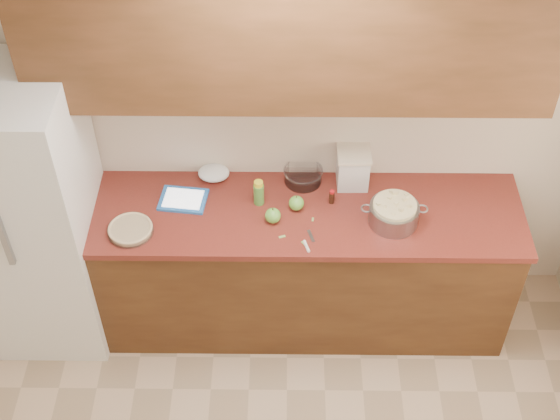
{
  "coord_description": "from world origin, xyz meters",
  "views": [
    {
      "loc": [
        -0.02,
        -1.58,
        4.01
      ],
      "look_at": [
        -0.05,
        1.43,
        0.98
      ],
      "focal_mm": 50.0,
      "sensor_mm": 36.0,
      "label": 1
    }
  ],
  "objects_px": {
    "pie": "(130,230)",
    "flour_canister": "(353,167)",
    "colander": "(394,213)",
    "tablet": "(183,200)"
  },
  "relations": [
    {
      "from": "tablet",
      "to": "pie",
      "type": "bearing_deg",
      "value": -129.91
    },
    {
      "from": "colander",
      "to": "flour_canister",
      "type": "relative_size",
      "value": 1.58
    },
    {
      "from": "colander",
      "to": "flour_canister",
      "type": "bearing_deg",
      "value": 123.8
    },
    {
      "from": "flour_canister",
      "to": "colander",
      "type": "bearing_deg",
      "value": -56.2
    },
    {
      "from": "flour_canister",
      "to": "tablet",
      "type": "height_order",
      "value": "flour_canister"
    },
    {
      "from": "pie",
      "to": "tablet",
      "type": "distance_m",
      "value": 0.36
    },
    {
      "from": "pie",
      "to": "flour_canister",
      "type": "relative_size",
      "value": 1.08
    },
    {
      "from": "flour_canister",
      "to": "tablet",
      "type": "relative_size",
      "value": 0.82
    },
    {
      "from": "pie",
      "to": "flour_canister",
      "type": "xyz_separation_m",
      "value": [
        1.22,
        0.41,
        0.1
      ]
    },
    {
      "from": "pie",
      "to": "colander",
      "type": "relative_size",
      "value": 0.68
    }
  ]
}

